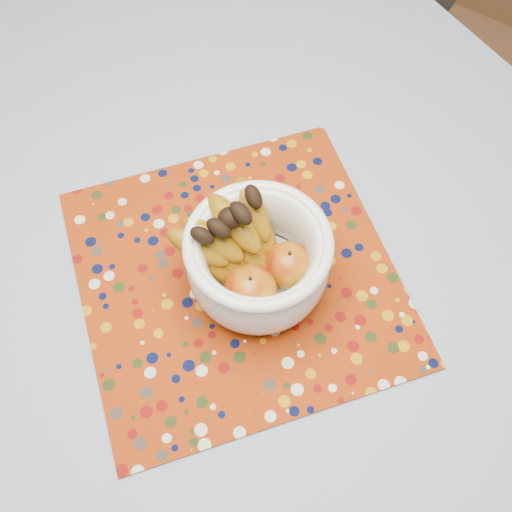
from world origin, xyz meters
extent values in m
plane|color=#2D2826|center=(0.00, 0.00, 0.00)|extent=(4.00, 4.00, 0.00)
cube|color=brown|center=(0.00, 0.00, 0.73)|extent=(1.20, 1.20, 0.04)
cylinder|color=brown|center=(0.53, 0.53, 0.35)|extent=(0.06, 0.06, 0.71)
cube|color=brown|center=(0.87, 0.08, 0.50)|extent=(0.46, 0.46, 0.04)
cylinder|color=brown|center=(0.77, -0.17, 0.24)|extent=(0.04, 0.04, 0.48)
cylinder|color=brown|center=(0.62, 0.18, 0.24)|extent=(0.04, 0.04, 0.48)
cylinder|color=brown|center=(0.97, 0.33, 0.24)|extent=(0.04, 0.04, 0.48)
cube|color=slate|center=(0.00, 0.00, 0.76)|extent=(1.32, 1.32, 0.01)
cube|color=maroon|center=(0.02, -0.11, 0.76)|extent=(0.54, 0.54, 0.00)
cylinder|color=white|center=(0.04, -0.14, 0.77)|extent=(0.10, 0.10, 0.01)
cylinder|color=white|center=(0.04, -0.14, 0.78)|extent=(0.14, 0.14, 0.01)
torus|color=white|center=(0.04, -0.14, 0.87)|extent=(0.20, 0.20, 0.02)
ellipsoid|color=#6E1504|center=(0.01, -0.17, 0.82)|extent=(0.07, 0.07, 0.06)
ellipsoid|color=#6E1504|center=(0.08, -0.16, 0.81)|extent=(0.07, 0.07, 0.06)
sphere|color=black|center=(0.02, -0.10, 0.90)|extent=(0.03, 0.03, 0.03)
camera|label=1|loc=(-0.17, -0.47, 1.53)|focal=42.00mm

